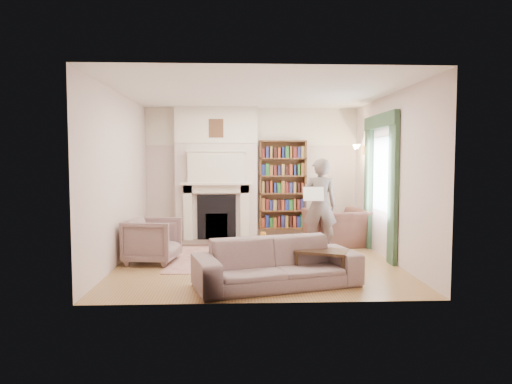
{
  "coord_description": "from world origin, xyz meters",
  "views": [
    {
      "loc": [
        -0.34,
        -7.56,
        1.7
      ],
      "look_at": [
        0.0,
        0.25,
        1.15
      ],
      "focal_mm": 32.0,
      "sensor_mm": 36.0,
      "label": 1
    }
  ],
  "objects_px": {
    "bookcase": "(283,185)",
    "paraffin_heater": "(169,232)",
    "sofa": "(277,263)",
    "man_reading": "(320,206)",
    "coffee_table": "(322,266)",
    "armchair_reading": "(336,228)",
    "rocking_horse": "(255,243)",
    "armchair_left": "(153,241)"
  },
  "relations": [
    {
      "from": "armchair_reading",
      "to": "rocking_horse",
      "type": "height_order",
      "value": "armchair_reading"
    },
    {
      "from": "armchair_left",
      "to": "coffee_table",
      "type": "xyz_separation_m",
      "value": [
        2.58,
        -1.3,
        -0.14
      ]
    },
    {
      "from": "bookcase",
      "to": "paraffin_heater",
      "type": "xyz_separation_m",
      "value": [
        -2.34,
        -0.61,
        -0.9
      ]
    },
    {
      "from": "armchair_reading",
      "to": "sofa",
      "type": "relative_size",
      "value": 0.51
    },
    {
      "from": "sofa",
      "to": "man_reading",
      "type": "relative_size",
      "value": 1.26
    },
    {
      "from": "armchair_reading",
      "to": "coffee_table",
      "type": "bearing_deg",
      "value": 60.82
    },
    {
      "from": "paraffin_heater",
      "to": "armchair_left",
      "type": "bearing_deg",
      "value": -91.23
    },
    {
      "from": "man_reading",
      "to": "bookcase",
      "type": "bearing_deg",
      "value": -67.31
    },
    {
      "from": "sofa",
      "to": "rocking_horse",
      "type": "xyz_separation_m",
      "value": [
        -0.21,
        2.1,
        -0.11
      ]
    },
    {
      "from": "armchair_left",
      "to": "sofa",
      "type": "bearing_deg",
      "value": -119.25
    },
    {
      "from": "bookcase",
      "to": "coffee_table",
      "type": "xyz_separation_m",
      "value": [
        0.21,
        -3.46,
        -0.95
      ]
    },
    {
      "from": "sofa",
      "to": "coffee_table",
      "type": "distance_m",
      "value": 0.69
    },
    {
      "from": "armchair_reading",
      "to": "paraffin_heater",
      "type": "relative_size",
      "value": 2.04
    },
    {
      "from": "paraffin_heater",
      "to": "bookcase",
      "type": "bearing_deg",
      "value": 14.52
    },
    {
      "from": "armchair_reading",
      "to": "armchair_left",
      "type": "xyz_separation_m",
      "value": [
        -3.36,
        -1.33,
        0.01
      ]
    },
    {
      "from": "armchair_left",
      "to": "rocking_horse",
      "type": "relative_size",
      "value": 1.73
    },
    {
      "from": "bookcase",
      "to": "paraffin_heater",
      "type": "bearing_deg",
      "value": -165.48
    },
    {
      "from": "armchair_reading",
      "to": "man_reading",
      "type": "xyz_separation_m",
      "value": [
        -0.45,
        -0.6,
        0.5
      ]
    },
    {
      "from": "man_reading",
      "to": "rocking_horse",
      "type": "relative_size",
      "value": 3.69
    },
    {
      "from": "sofa",
      "to": "coffee_table",
      "type": "bearing_deg",
      "value": 1.49
    },
    {
      "from": "armchair_left",
      "to": "rocking_horse",
      "type": "distance_m",
      "value": 1.82
    },
    {
      "from": "armchair_left",
      "to": "coffee_table",
      "type": "relative_size",
      "value": 1.16
    },
    {
      "from": "armchair_reading",
      "to": "paraffin_heater",
      "type": "xyz_separation_m",
      "value": [
        -3.32,
        0.22,
        -0.09
      ]
    },
    {
      "from": "bookcase",
      "to": "man_reading",
      "type": "height_order",
      "value": "bookcase"
    },
    {
      "from": "sofa",
      "to": "rocking_horse",
      "type": "height_order",
      "value": "sofa"
    },
    {
      "from": "armchair_reading",
      "to": "coffee_table",
      "type": "height_order",
      "value": "armchair_reading"
    },
    {
      "from": "armchair_left",
      "to": "coffee_table",
      "type": "distance_m",
      "value": 2.89
    },
    {
      "from": "armchair_reading",
      "to": "armchair_left",
      "type": "distance_m",
      "value": 3.61
    },
    {
      "from": "man_reading",
      "to": "paraffin_heater",
      "type": "distance_m",
      "value": 3.05
    },
    {
      "from": "armchair_left",
      "to": "man_reading",
      "type": "bearing_deg",
      "value": -67.16
    },
    {
      "from": "bookcase",
      "to": "coffee_table",
      "type": "bearing_deg",
      "value": -86.57
    },
    {
      "from": "bookcase",
      "to": "armchair_reading",
      "type": "xyz_separation_m",
      "value": [
        0.99,
        -0.83,
        -0.81
      ]
    },
    {
      "from": "bookcase",
      "to": "sofa",
      "type": "height_order",
      "value": "bookcase"
    },
    {
      "from": "sofa",
      "to": "paraffin_heater",
      "type": "relative_size",
      "value": 3.98
    },
    {
      "from": "coffee_table",
      "to": "rocking_horse",
      "type": "height_order",
      "value": "coffee_table"
    },
    {
      "from": "man_reading",
      "to": "coffee_table",
      "type": "height_order",
      "value": "man_reading"
    },
    {
      "from": "man_reading",
      "to": "paraffin_heater",
      "type": "relative_size",
      "value": 3.15
    },
    {
      "from": "bookcase",
      "to": "armchair_left",
      "type": "xyz_separation_m",
      "value": [
        -2.37,
        -2.16,
        -0.81
      ]
    },
    {
      "from": "sofa",
      "to": "paraffin_heater",
      "type": "distance_m",
      "value": 3.59
    },
    {
      "from": "sofa",
      "to": "coffee_table",
      "type": "relative_size",
      "value": 3.12
    },
    {
      "from": "bookcase",
      "to": "paraffin_heater",
      "type": "relative_size",
      "value": 3.36
    },
    {
      "from": "armchair_reading",
      "to": "rocking_horse",
      "type": "relative_size",
      "value": 2.39
    }
  ]
}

